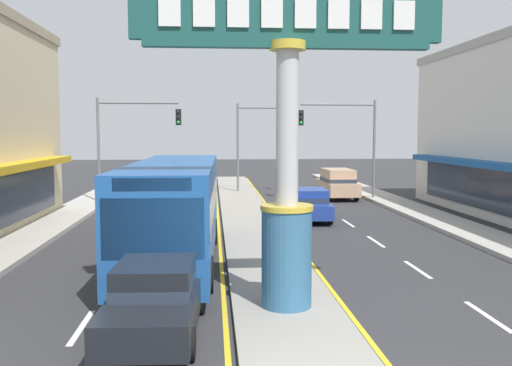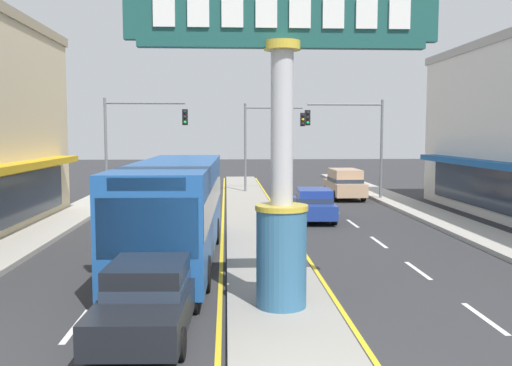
{
  "view_description": "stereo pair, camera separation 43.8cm",
  "coord_description": "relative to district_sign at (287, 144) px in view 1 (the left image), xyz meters",
  "views": [
    {
      "loc": [
        -1.72,
        -7.19,
        4.21
      ],
      "look_at": [
        -0.33,
        10.44,
        2.6
      ],
      "focal_mm": 39.07,
      "sensor_mm": 36.0,
      "label": 1
    },
    {
      "loc": [
        -1.28,
        -7.22,
        4.21
      ],
      "look_at": [
        -0.33,
        10.44,
        2.6
      ],
      "focal_mm": 39.07,
      "sensor_mm": 36.0,
      "label": 2
    }
  ],
  "objects": [
    {
      "name": "traffic_light_left_side",
      "position": [
        -6.51,
        20.09,
        0.31
      ],
      "size": [
        4.86,
        0.46,
        6.2
      ],
      "color": "slate",
      "rests_on": "ground"
    },
    {
      "name": "sedan_near_right_lane",
      "position": [
        2.92,
        13.55,
        -3.15
      ],
      "size": [
        2.01,
        4.39,
        1.53
      ],
      "color": "navy",
      "rests_on": "ground"
    },
    {
      "name": "lane_markings",
      "position": [
        0.0,
        11.15,
        -3.94
      ],
      "size": [
        9.28,
        52.0,
        0.01
      ],
      "color": "silver",
      "rests_on": "ground"
    },
    {
      "name": "traffic_light_right_side",
      "position": [
        6.51,
        21.01,
        0.31
      ],
      "size": [
        4.86,
        0.46,
        6.2
      ],
      "color": "slate",
      "rests_on": "ground"
    },
    {
      "name": "traffic_light_median_far",
      "position": [
        1.55,
        25.76,
        0.25
      ],
      "size": [
        4.2,
        0.46,
        6.2
      ],
      "color": "slate",
      "rests_on": "ground"
    },
    {
      "name": "suv_near_left_lane",
      "position": [
        6.22,
        22.07,
        -2.96
      ],
      "size": [
        2.02,
        4.63,
        1.9
      ],
      "color": "tan",
      "rests_on": "ground"
    },
    {
      "name": "sedan_mid_left_lane",
      "position": [
        -2.92,
        -1.24,
        -3.15
      ],
      "size": [
        1.97,
        4.37,
        1.53
      ],
      "color": "black",
      "rests_on": "ground"
    },
    {
      "name": "sidewalk_right",
      "position": [
        8.98,
        10.5,
        -3.85
      ],
      "size": [
        2.23,
        60.0,
        0.18
      ],
      "primitive_type": "cube",
      "color": "#ADA89E",
      "rests_on": "ground"
    },
    {
      "name": "bus_far_right_lane",
      "position": [
        -2.92,
        5.27,
        -2.07
      ],
      "size": [
        2.78,
        11.26,
        3.26
      ],
      "color": "#1E5199",
      "rests_on": "ground"
    },
    {
      "name": "district_sign",
      "position": [
        0.0,
        0.0,
        0.0
      ],
      "size": [
        7.06,
        1.23,
        7.45
      ],
      "color": "#33668C",
      "rests_on": "median_strip"
    },
    {
      "name": "median_strip",
      "position": [
        0.0,
        12.5,
        -3.87
      ],
      "size": [
        2.54,
        52.0,
        0.14
      ],
      "primitive_type": "cube",
      "color": "gray",
      "rests_on": "ground"
    },
    {
      "name": "sidewalk_left",
      "position": [
        -8.98,
        10.5,
        -3.85
      ],
      "size": [
        2.23,
        60.0,
        0.18
      ],
      "primitive_type": "cube",
      "color": "#ADA89E",
      "rests_on": "ground"
    }
  ]
}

